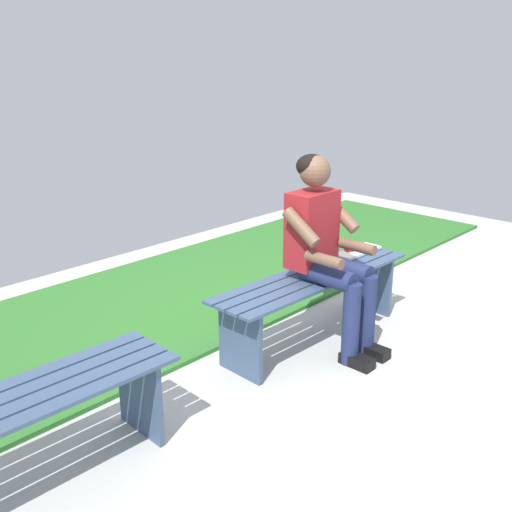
# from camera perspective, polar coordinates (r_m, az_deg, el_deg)

# --- Properties ---
(ground_plane) EXTENTS (10.00, 7.00, 0.04)m
(ground_plane) POSITION_cam_1_polar(r_m,az_deg,el_deg) (2.97, 8.39, -20.88)
(ground_plane) COLOR #B2B2AD
(grass_strip) EXTENTS (9.00, 1.81, 0.03)m
(grass_strip) POSITION_cam_1_polar(r_m,az_deg,el_deg) (4.40, -16.38, -6.86)
(grass_strip) COLOR #2D6B28
(grass_strip) RESTS_ON ground
(bench_near) EXTENTS (1.62, 0.44, 0.47)m
(bench_near) POSITION_cam_1_polar(r_m,az_deg,el_deg) (4.01, 5.57, -3.42)
(bench_near) COLOR #384C6B
(bench_near) RESTS_ON ground
(bench_far) EXTENTS (1.50, 0.44, 0.47)m
(bench_far) POSITION_cam_1_polar(r_m,az_deg,el_deg) (2.86, -21.98, -14.84)
(bench_far) COLOR #384C6B
(bench_far) RESTS_ON ground
(person_seated) EXTENTS (0.50, 0.69, 1.28)m
(person_seated) POSITION_cam_1_polar(r_m,az_deg,el_deg) (3.82, 6.81, 1.03)
(person_seated) COLOR maroon
(person_seated) RESTS_ON ground
(apple) EXTENTS (0.09, 0.09, 0.09)m
(apple) POSITION_cam_1_polar(r_m,az_deg,el_deg) (4.42, 9.00, 0.78)
(apple) COLOR red
(apple) RESTS_ON bench_near
(book_open) EXTENTS (0.42, 0.17, 0.02)m
(book_open) POSITION_cam_1_polar(r_m,az_deg,el_deg) (4.45, 9.76, 0.41)
(book_open) COLOR white
(book_open) RESTS_ON bench_near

